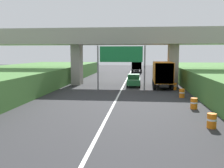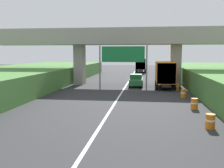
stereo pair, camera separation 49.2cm
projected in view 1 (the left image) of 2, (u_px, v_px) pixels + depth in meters
name	position (u px, v px, depth m)	size (l,w,h in m)	color
lane_centre_stripe	(120.00, 92.00, 30.25)	(0.20, 96.33, 0.01)	white
overpass_bridge	(124.00, 43.00, 36.49)	(40.00, 4.80, 7.99)	#9E998E
overhead_highway_sign	(121.00, 57.00, 31.09)	(5.88, 0.18, 5.49)	slate
truck_black	(137.00, 64.00, 61.93)	(2.44, 7.30, 3.44)	black
truck_orange	(162.00, 73.00, 34.05)	(2.44, 7.30, 3.44)	black
car_green	(134.00, 80.00, 35.32)	(1.86, 4.10, 1.72)	#236B38
construction_barrel_1	(212.00, 121.00, 15.61)	(0.57, 0.57, 0.90)	orange
construction_barrel_2	(194.00, 103.00, 21.03)	(0.57, 0.57, 0.90)	orange
construction_barrel_3	(182.00, 93.00, 26.46)	(0.57, 0.57, 0.90)	orange
construction_barrel_4	(174.00, 86.00, 31.89)	(0.57, 0.57, 0.90)	orange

